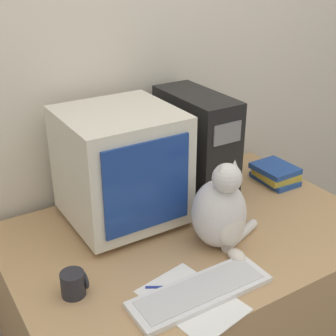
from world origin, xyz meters
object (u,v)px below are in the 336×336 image
Objects in this scene: book_stack at (275,174)px; mug at (74,284)px; cat at (221,212)px; crt_monitor at (121,166)px; computer_tower at (195,146)px; keyboard at (200,291)px; pen at (171,287)px.

mug is (-1.04, -0.24, 0.00)m from book_stack.
crt_monitor is at bearing 124.31° from cat.
computer_tower reaches higher than keyboard.
crt_monitor reaches higher than keyboard.
keyboard is at bearing -148.63° from book_stack.
computer_tower is at bearing 70.78° from cat.
cat is at bearing -2.48° from mug.
mug is at bearing -153.38° from computer_tower.
book_stack is 1.07m from mug.
crt_monitor is 0.48m from mug.
keyboard is 0.30m from cat.
book_stack is (0.72, -0.07, -0.19)m from crt_monitor.
computer_tower is 0.42m from book_stack.
cat is at bearing -57.86° from crt_monitor.
crt_monitor reaches higher than cat.
computer_tower reaches higher than mug.
mug is at bearing -167.17° from book_stack.
cat is at bearing -152.98° from book_stack.
crt_monitor reaches higher than pen.
cat is at bearing 21.68° from pen.
computer_tower is 0.67m from keyboard.
pen is 0.29m from mug.
book_stack is 0.86m from pen.
computer_tower is 2.18× the size of book_stack.
pen is at bearing -131.31° from computer_tower.
pen is 1.75× the size of mug.
keyboard is at bearing -48.28° from pen.
crt_monitor is 3.11× the size of pen.
pen is at bearing -26.44° from mug.
keyboard is at bearing -122.95° from computer_tower.
book_stack is at bearing 31.37° from keyboard.
book_stack is (0.51, 0.26, -0.10)m from cat.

